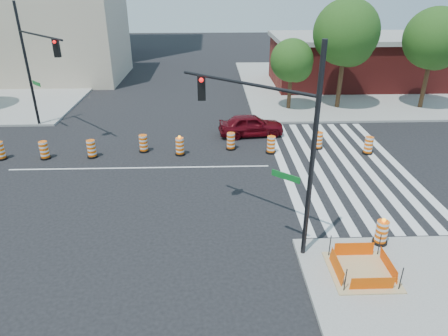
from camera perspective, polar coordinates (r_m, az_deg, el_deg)
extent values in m
plane|color=black|center=(22.11, -11.93, 0.02)|extent=(120.00, 120.00, 0.00)
cube|color=gray|center=(41.27, 18.44, 11.27)|extent=(22.00, 22.00, 0.15)
cube|color=silver|center=(22.10, 8.39, 0.33)|extent=(0.45, 13.50, 0.01)
cube|color=silver|center=(22.28, 10.67, 0.36)|extent=(0.45, 13.50, 0.01)
cube|color=silver|center=(22.49, 12.91, 0.39)|extent=(0.45, 13.50, 0.01)
cube|color=silver|center=(22.74, 15.10, 0.42)|extent=(0.45, 13.50, 0.01)
cube|color=silver|center=(23.01, 17.24, 0.45)|extent=(0.45, 13.50, 0.01)
cube|color=silver|center=(23.32, 19.33, 0.48)|extent=(0.45, 13.50, 0.01)
cube|color=silver|center=(23.66, 21.37, 0.50)|extent=(0.45, 13.50, 0.01)
cube|color=silver|center=(24.03, 23.34, 0.52)|extent=(0.45, 13.50, 0.01)
cube|color=silver|center=(22.10, -11.93, 0.03)|extent=(14.00, 0.12, 0.01)
cube|color=tan|center=(14.93, 19.05, -13.81)|extent=(2.20, 2.20, 0.05)
cube|color=#EE5004|center=(14.15, 20.43, -15.27)|extent=(1.44, 0.02, 0.55)
cube|color=#EE5004|center=(15.45, 18.07, -11.02)|extent=(1.44, 0.02, 0.55)
cube|color=#EE5004|center=(14.50, 15.77, -13.37)|extent=(0.02, 1.44, 0.55)
cube|color=#EE5004|center=(15.12, 22.45, -12.71)|extent=(0.02, 1.44, 0.55)
cylinder|color=black|center=(13.74, 16.94, -15.11)|extent=(0.04, 0.04, 0.90)
cylinder|color=black|center=(14.39, 23.96, -14.30)|extent=(0.04, 0.04, 0.90)
cylinder|color=black|center=(15.07, 14.88, -10.74)|extent=(0.04, 0.04, 0.90)
cylinder|color=black|center=(15.67, 21.30, -10.22)|extent=(0.04, 0.04, 0.90)
cube|color=maroon|center=(40.87, 18.83, 14.01)|extent=(16.00, 8.00, 4.20)
cube|color=gray|center=(40.53, 19.30, 17.18)|extent=(16.50, 8.50, 0.40)
cube|color=#C5B097|center=(44.82, -23.96, 17.92)|extent=(14.00, 10.00, 10.00)
imported|color=#51060F|center=(26.04, 3.90, 6.16)|extent=(4.34, 2.15, 1.42)
cylinder|color=black|center=(13.42, 12.53, 1.30)|extent=(0.17, 0.17, 7.56)
cylinder|color=black|center=(14.13, 2.89, 12.03)|extent=(4.38, 3.78, 0.11)
cube|color=black|center=(15.46, -3.23, 11.38)|extent=(0.30, 0.26, 0.95)
sphere|color=#FF0C0C|center=(15.21, -3.27, 12.43)|extent=(0.17, 0.17, 0.17)
cube|color=#0C591E|center=(14.21, 8.80, -1.19)|extent=(0.89, 0.77, 0.24)
cylinder|color=black|center=(29.85, -26.29, 12.93)|extent=(0.18, 0.18, 7.93)
cylinder|color=black|center=(26.78, -24.88, 16.82)|extent=(4.15, 4.42, 0.12)
cube|color=black|center=(24.93, -22.81, 15.52)|extent=(0.32, 0.28, 0.99)
sphere|color=#FF0C0C|center=(24.71, -23.09, 16.23)|extent=(0.18, 0.18, 0.18)
cube|color=#0C591E|center=(29.13, -25.22, 10.86)|extent=(0.84, 0.90, 0.25)
cylinder|color=black|center=(16.58, 21.33, -9.79)|extent=(0.56, 0.56, 0.09)
cylinder|color=#FF5F05|center=(16.33, 21.59, -8.44)|extent=(0.45, 0.45, 0.89)
sphere|color=#FF990C|center=(16.07, 21.88, -6.91)|extent=(0.15, 0.15, 0.15)
cylinder|color=#382314|center=(31.50, 9.37, 11.15)|extent=(0.30, 0.30, 3.38)
sphere|color=#1E4112|center=(31.05, 9.65, 14.93)|extent=(3.17, 3.17, 3.17)
sphere|color=#1E4112|center=(31.52, 10.35, 14.05)|extent=(2.33, 2.33, 2.33)
sphere|color=#1E4112|center=(30.86, 8.97, 14.31)|extent=(2.11, 2.11, 2.11)
cylinder|color=#382314|center=(32.48, 16.34, 12.48)|extent=(0.34, 0.34, 5.10)
sphere|color=#1E4112|center=(31.97, 17.06, 18.04)|extent=(4.79, 4.79, 4.79)
sphere|color=#1E4112|center=(32.54, 17.63, 16.65)|extent=(3.51, 3.51, 3.51)
sphere|color=#1E4112|center=(31.69, 16.30, 17.19)|extent=(3.19, 3.19, 3.19)
cylinder|color=#382314|center=(34.80, 26.88, 11.30)|extent=(0.32, 0.32, 4.74)
sphere|color=#1E4112|center=(34.34, 27.88, 16.06)|extent=(4.45, 4.45, 4.45)
sphere|color=#1E4112|center=(34.93, 28.14, 14.87)|extent=(3.26, 3.26, 3.26)
sphere|color=#1E4112|center=(34.02, 27.28, 15.35)|extent=(2.97, 2.97, 2.97)
cylinder|color=black|center=(25.96, -29.13, 1.23)|extent=(0.60, 0.60, 0.10)
cylinder|color=#FF5F05|center=(25.79, -29.37, 2.25)|extent=(0.48, 0.48, 0.95)
cylinder|color=black|center=(24.92, -24.11, 1.36)|extent=(0.60, 0.60, 0.10)
cylinder|color=#FF5F05|center=(24.74, -24.31, 2.42)|extent=(0.48, 0.48, 0.95)
cylinder|color=black|center=(24.14, -18.25, 1.60)|extent=(0.60, 0.60, 0.10)
cylinder|color=#FF5F05|center=(23.96, -18.41, 2.70)|extent=(0.48, 0.48, 0.95)
cylinder|color=black|center=(24.16, -11.34, 2.45)|extent=(0.60, 0.60, 0.10)
cylinder|color=#FF5F05|center=(23.97, -11.44, 3.55)|extent=(0.48, 0.48, 0.95)
cylinder|color=black|center=(23.40, -6.27, 2.03)|extent=(0.60, 0.60, 0.10)
cylinder|color=#FF5F05|center=(23.21, -6.32, 3.17)|extent=(0.48, 0.48, 0.95)
sphere|color=#FF990C|center=(23.00, -6.39, 4.43)|extent=(0.16, 0.16, 0.16)
cylinder|color=black|center=(24.03, 0.98, 2.83)|extent=(0.60, 0.60, 0.10)
cylinder|color=#FF5F05|center=(23.84, 0.99, 3.94)|extent=(0.48, 0.48, 0.95)
cylinder|color=black|center=(23.66, 6.69, 2.29)|extent=(0.60, 0.60, 0.10)
cylinder|color=#FF5F05|center=(23.47, 6.75, 3.41)|extent=(0.48, 0.48, 0.95)
cylinder|color=black|center=(24.76, 13.21, 2.84)|extent=(0.60, 0.60, 0.10)
cylinder|color=#FF5F05|center=(24.58, 13.32, 3.92)|extent=(0.48, 0.48, 0.95)
cylinder|color=black|center=(24.87, 19.78, 2.07)|extent=(0.60, 0.60, 0.10)
cylinder|color=#FF5F05|center=(24.69, 19.95, 3.14)|extent=(0.48, 0.48, 0.95)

